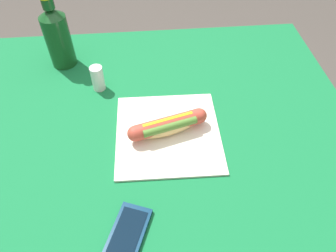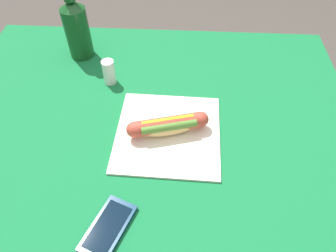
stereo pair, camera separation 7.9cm
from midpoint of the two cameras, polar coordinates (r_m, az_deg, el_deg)
name	(u,v)px [view 2 (the right image)]	position (r m, az deg, el deg)	size (l,w,h in m)	color
ground_plane	(156,234)	(1.48, -0.63, -18.91)	(6.00, 6.00, 0.00)	#47423D
dining_table	(150,151)	(0.95, -0.93, -4.57)	(1.12, 0.89, 0.74)	brown
paper_wrapper	(168,133)	(0.81, 2.79, -1.42)	(0.26, 0.27, 0.01)	silver
hot_dog	(168,125)	(0.79, 2.88, -0.03)	(0.20, 0.09, 0.05)	#E5BC75
cell_phone	(108,228)	(0.68, -7.25, -17.88)	(0.11, 0.15, 0.01)	#0A2D4C
soda_bottle	(77,28)	(1.04, -13.90, 16.64)	(0.08, 0.08, 0.23)	#14471E
salt_shaker	(109,72)	(0.95, -8.15, 9.44)	(0.04, 0.04, 0.07)	silver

